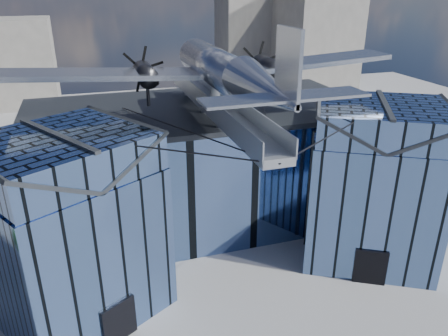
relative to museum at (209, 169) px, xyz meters
name	(u,v)px	position (x,y,z in m)	size (l,w,h in m)	color
ground_plane	(232,268)	(0.00, -5.82, -5.54)	(120.00, 120.00, 0.00)	gray
museum	(209,169)	(0.00, 0.00, 0.00)	(32.88, 24.50, 17.60)	#4F6DA2
bg_towers	(143,43)	(1.45, 44.67, 4.47)	(77.00, 24.50, 26.00)	slate
tree_side_e	(382,134)	(22.29, 7.68, -1.88)	(3.89, 3.89, 5.40)	black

